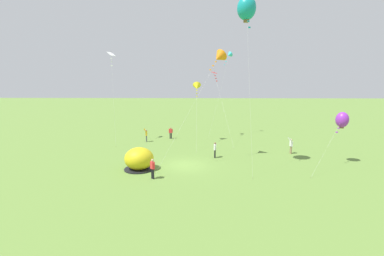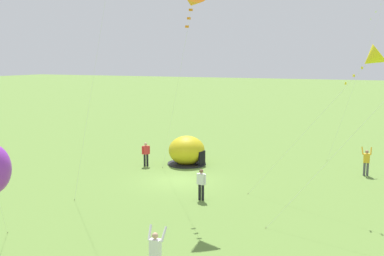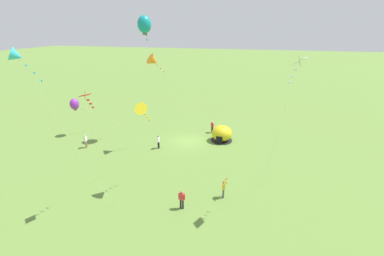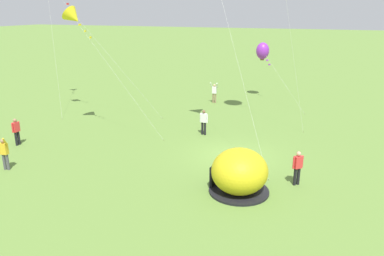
% 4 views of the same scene
% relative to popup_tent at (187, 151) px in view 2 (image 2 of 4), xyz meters
% --- Properties ---
extents(ground_plane, '(300.00, 300.00, 0.00)m').
position_rel_popup_tent_xyz_m(ground_plane, '(4.23, 1.42, -1.00)').
color(ground_plane, olive).
extents(popup_tent, '(2.81, 2.81, 2.10)m').
position_rel_popup_tent_xyz_m(popup_tent, '(0.00, 0.00, 0.00)').
color(popup_tent, gold).
rests_on(popup_tent, ground).
extents(person_near_tent, '(0.43, 0.46, 1.72)m').
position_rel_popup_tent_xyz_m(person_near_tent, '(1.71, -2.43, -0.03)').
color(person_near_tent, black).
rests_on(person_near_tent, ground).
extents(person_watching_sky, '(0.29, 0.58, 1.72)m').
position_rel_popup_tent_xyz_m(person_watching_sky, '(7.28, 4.25, -0.03)').
color(person_watching_sky, black).
rests_on(person_watching_sky, ground).
extents(person_center_field, '(0.53, 0.67, 1.89)m').
position_rel_popup_tent_xyz_m(person_center_field, '(-1.91, 12.11, 0.00)').
color(person_center_field, '#4C4C51').
rests_on(person_center_field, ground).
extents(person_arms_raised, '(0.50, 0.68, 1.89)m').
position_rel_popup_tent_xyz_m(person_arms_raised, '(16.14, 6.30, 0.00)').
color(person_arms_raised, '#8C7251').
rests_on(person_arms_raised, ground).
extents(kite_yellow, '(1.13, 6.84, 8.34)m').
position_rel_popup_tent_xyz_m(kite_yellow, '(5.15, 12.40, 6.64)').
color(kite_yellow, silver).
rests_on(kite_yellow, ground).
extents(kite_orange, '(6.83, 5.94, 11.40)m').
position_rel_popup_tent_xyz_m(kite_orange, '(7.52, 3.86, 9.60)').
color(kite_orange, silver).
rests_on(kite_orange, ground).
extents(kite_white, '(1.77, 4.00, 12.38)m').
position_rel_popup_tent_xyz_m(kite_white, '(-6.44, 12.42, 10.66)').
color(kite_white, silver).
rests_on(kite_white, ground).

